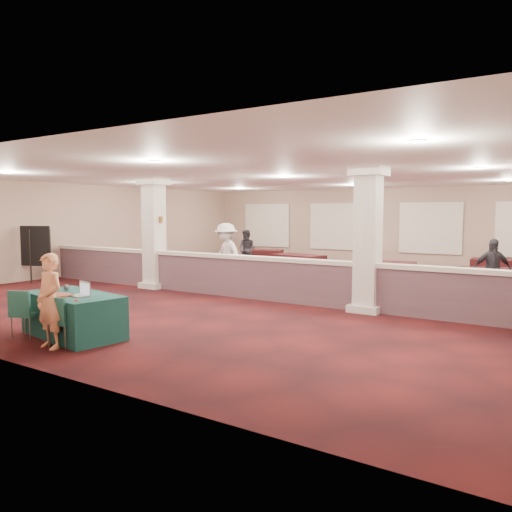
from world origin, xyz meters
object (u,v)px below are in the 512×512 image
Objects in this scene: far_table_front_left at (154,263)px; far_table_front_center at (388,273)px; attendee_a at (247,249)px; attendee_b at (226,254)px; conf_chair_main at (60,317)px; attendee_d at (360,251)px; conf_chair_side at (24,310)px; near_table at (73,315)px; far_table_back_left at (263,258)px; easel_board at (36,247)px; far_table_front_right at (495,282)px; far_table_back_center at (299,265)px; woman at (50,301)px; far_table_back_right at (500,270)px; attendee_c at (492,270)px.

far_table_front_left is 8.37m from far_table_front_center.
attendee_a is 4.45m from attendee_b.
attendee_b is (1.95, -4.00, 0.18)m from attendee_a.
attendee_d is at bearing 75.67° from conf_chair_main.
conf_chair_side is at bearing 117.14° from attendee_d.
near_table is 11.29m from attendee_d.
near_table is 12.51m from far_table_back_left.
near_table is 6.68m from attendee_b.
near_table is 2.37× the size of conf_chair_main.
far_table_back_left is (3.24, 8.24, -0.81)m from easel_board.
far_table_front_right is at bearing 38.40° from attendee_b.
attendee_d is (1.55, 11.81, 0.33)m from conf_chair_side.
far_table_back_center is 2.23m from attendee_d.
attendee_a reaches higher than far_table_front_right.
attendee_b reaches higher than near_table.
woman is at bearing -72.76° from far_table_back_left.
far_table_back_right is at bearing 42.91° from far_table_front_center.
easel_board reaches higher than near_table.
woman is (0.94, -0.12, 0.27)m from conf_chair_side.
far_table_back_right is at bearing 21.91° from far_table_front_left.
easel_board is at bearing 123.22° from conf_chair_side.
near_table is 1.30× the size of attendee_a.
conf_chair_main is 10.30m from far_table_front_center.
conf_chair_main is at bearing -83.40° from far_table_back_center.
near_table is 9.83m from attendee_c.
attendee_b is at bearing 167.95° from attendee_c.
far_table_back_center is at bearing 68.93° from conf_chair_side.
attendee_b reaches higher than far_table_back_left.
attendee_c reaches higher than far_table_back_left.
far_table_front_center is (2.22, 10.20, -0.43)m from woman.
far_table_front_right is at bearing -15.08° from attendee_a.
far_table_back_center is at bearing 170.12° from far_table_front_right.
conf_chair_side is 10.56m from far_table_front_center.
far_table_front_right is 1.16× the size of attendee_c.
easel_board is 1.00× the size of far_table_back_center.
attendee_c is at bearing 46.73° from conf_chair_main.
conf_chair_main is 0.50× the size of far_table_front_center.
far_table_back_left is at bearing 110.32° from woman.
near_table is 13.26m from far_table_back_right.
attendee_b is (-0.84, 7.08, 0.43)m from conf_chair_side.
attendee_d is (4.35, 0.74, 0.08)m from attendee_a.
woman is 0.86× the size of far_table_front_right.
far_table_front_left is (-5.02, 8.27, -0.15)m from conf_chair_side.
attendee_a is at bearing 170.46° from far_table_front_center.
far_table_front_right is 3.32m from far_table_back_right.
near_table is at bearing 119.70° from attendee_d.
far_table_back_center is at bearing 71.71° from attendee_d.
far_table_back_right is at bearing 70.38° from attendee_c.
conf_chair_side is 0.50× the size of far_table_back_right.
far_table_back_center is at bearing -16.90° from attendee_a.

